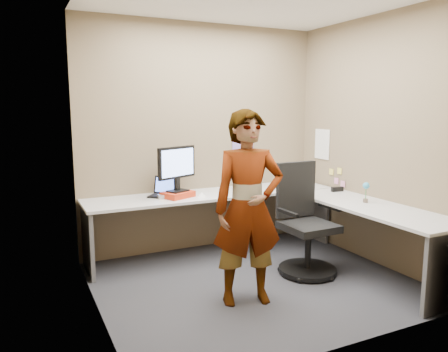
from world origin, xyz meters
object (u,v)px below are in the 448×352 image
monitor (177,165)px  person (248,208)px  desk (272,212)px  office_chair (304,229)px

monitor → person: 1.31m
desk → person: person is taller
desk → office_chair: office_chair is taller
office_chair → person: (-0.87, -0.36, 0.39)m
desk → monitor: 1.17m
desk → office_chair: 0.41m
desk → person: bearing=-134.4°
person → monitor: bearing=111.9°
monitor → office_chair: monitor is taller
monitor → office_chair: (1.07, -0.91, -0.63)m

